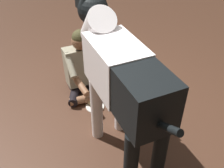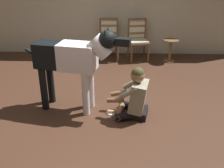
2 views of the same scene
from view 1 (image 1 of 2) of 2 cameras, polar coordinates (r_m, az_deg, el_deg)
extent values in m
plane|color=#462B1D|center=(2.85, -0.96, -9.48)|extent=(13.52, 13.52, 0.00)
cube|color=black|center=(3.37, -6.42, 0.23)|extent=(0.30, 0.38, 0.12)
cylinder|color=black|center=(3.28, -2.96, -0.55)|extent=(0.41, 0.20, 0.11)
cylinder|color=#8B5E41|center=(3.16, -3.12, -2.47)|extent=(0.14, 0.37, 0.09)
cylinder|color=black|center=(3.21, -8.10, -1.94)|extent=(0.39, 0.32, 0.11)
cylinder|color=#8B5E41|center=(3.11, -6.02, -3.28)|extent=(0.19, 0.37, 0.09)
cube|color=gray|center=(3.18, -6.61, 4.14)|extent=(0.34, 0.45, 0.48)
cylinder|color=gray|center=(3.05, -2.83, 5.58)|extent=(0.30, 0.14, 0.24)
cylinder|color=#8B5E41|center=(2.98, -2.18, 0.70)|extent=(0.28, 0.16, 0.12)
cylinder|color=gray|center=(2.97, -9.12, 4.07)|extent=(0.30, 0.14, 0.24)
cylinder|color=#8B5E41|center=(2.92, -6.72, -0.50)|extent=(0.27, 0.08, 0.12)
sphere|color=#8B5E41|center=(2.99, -6.90, 9.36)|extent=(0.21, 0.21, 0.21)
sphere|color=#423E23|center=(2.97, -6.96, 9.98)|extent=(0.19, 0.19, 0.19)
cylinder|color=silver|center=(2.53, -3.38, -5.53)|extent=(0.11, 0.11, 0.71)
cylinder|color=silver|center=(2.61, 1.86, -3.97)|extent=(0.11, 0.11, 0.71)
cylinder|color=black|center=(2.10, 4.10, -17.55)|extent=(0.11, 0.11, 0.71)
cylinder|color=black|center=(2.19, 10.24, -15.09)|extent=(0.11, 0.11, 0.71)
cube|color=silver|center=(2.12, 0.79, 4.10)|extent=(0.62, 0.47, 0.41)
cube|color=black|center=(1.81, 6.53, -2.67)|extent=(0.54, 0.43, 0.39)
cylinder|color=silver|center=(2.33, -3.08, 12.33)|extent=(0.45, 0.33, 0.41)
sphere|color=black|center=(2.38, -4.17, 15.89)|extent=(0.27, 0.27, 0.27)
cube|color=black|center=(2.59, -6.05, 17.09)|extent=(0.23, 0.16, 0.11)
cone|color=black|center=(2.31, -6.16, 17.81)|extent=(0.11, 0.11, 0.12)
cylinder|color=black|center=(1.69, 10.86, -8.92)|extent=(0.36, 0.12, 0.24)
cylinder|color=silver|center=(3.08, -3.73, -4.94)|extent=(0.22, 0.22, 0.01)
cylinder|color=#D6B575|center=(3.07, -3.43, -4.36)|extent=(0.17, 0.06, 0.05)
cylinder|color=#D6B575|center=(3.05, -4.08, -4.70)|extent=(0.17, 0.06, 0.05)
cylinder|color=brown|center=(3.06, -3.76, -4.43)|extent=(0.17, 0.05, 0.04)
camera|label=2|loc=(5.32, 38.05, 32.81)|focal=42.63mm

